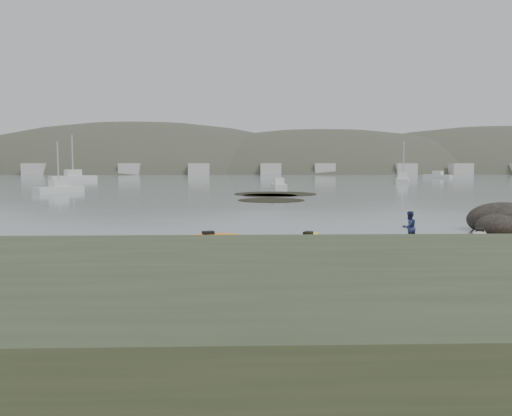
{
  "coord_description": "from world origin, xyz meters",
  "views": [
    {
      "loc": [
        -0.83,
        -26.44,
        3.86
      ],
      "look_at": [
        0.0,
        0.0,
        1.5
      ],
      "focal_mm": 35.0,
      "sensor_mm": 36.0,
      "label": 1
    }
  ],
  "objects": [
    {
      "name": "far_hills",
      "position": [
        39.38,
        193.97,
        -15.93
      ],
      "size": [
        550.0,
        135.0,
        80.0
      ],
      "color": "#384235",
      "rests_on": "ground"
    },
    {
      "name": "ground",
      "position": [
        0.0,
        0.0,
        0.0
      ],
      "size": [
        600.0,
        600.0,
        0.0
      ],
      "primitive_type": "plane",
      "color": "tan",
      "rests_on": "ground"
    },
    {
      "name": "wet_sand",
      "position": [
        0.0,
        -0.3,
        0.0
      ],
      "size": [
        60.0,
        60.0,
        0.0
      ],
      "primitive_type": "plane",
      "color": "brown",
      "rests_on": "ground"
    },
    {
      "name": "kayaks",
      "position": [
        0.1,
        -3.42,
        0.17
      ],
      "size": [
        24.48,
        8.57,
        0.34
      ],
      "color": "yellow",
      "rests_on": "ground"
    },
    {
      "name": "moored_boats",
      "position": [
        -1.39,
        75.69,
        0.58
      ],
      "size": [
        96.89,
        71.42,
        1.38
      ],
      "color": "silver",
      "rests_on": "ground"
    },
    {
      "name": "kelp_mats",
      "position": [
        3.1,
        33.01,
        0.03
      ],
      "size": [
        10.48,
        19.51,
        0.04
      ],
      "color": "black",
      "rests_on": "water"
    },
    {
      "name": "person_east",
      "position": [
        7.3,
        -2.85,
        0.79
      ],
      "size": [
        0.93,
        0.83,
        1.58
      ],
      "primitive_type": "imported",
      "rotation": [
        0.0,
        0.0,
        3.5
      ],
      "color": "navy",
      "rests_on": "ground"
    },
    {
      "name": "water",
      "position": [
        0.0,
        300.0,
        0.01
      ],
      "size": [
        1200.0,
        1200.0,
        0.0
      ],
      "primitive_type": "plane",
      "color": "slate",
      "rests_on": "ground"
    },
    {
      "name": "bluff",
      "position": [
        0.0,
        -17.5,
        1.0
      ],
      "size": [
        60.0,
        8.0,
        2.0
      ],
      "primitive_type": "cube",
      "color": "#475138",
      "rests_on": "ground"
    },
    {
      "name": "far_town",
      "position": [
        6.0,
        145.0,
        2.0
      ],
      "size": [
        199.0,
        5.0,
        4.0
      ],
      "color": "beige",
      "rests_on": "ground"
    }
  ]
}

